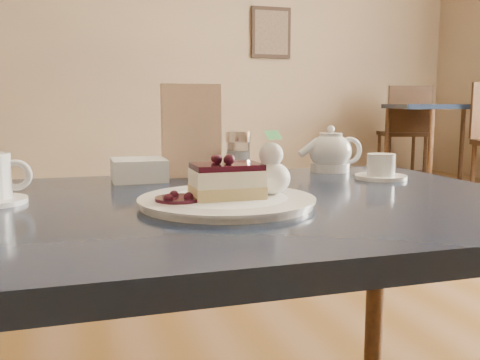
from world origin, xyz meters
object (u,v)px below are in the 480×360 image
object	(u,v)px
main_table	(220,242)
bg_table_far_right	(446,180)
tea_set	(340,156)
dessert_plate	(227,202)
cheesecake_slice	(227,181)

from	to	relation	value
main_table	bg_table_far_right	bearing A→B (deg)	47.74
bg_table_far_right	tea_set	bearing A→B (deg)	-114.79
dessert_plate	bg_table_far_right	world-z (taller)	bg_table_far_right
dessert_plate	bg_table_far_right	bearing A→B (deg)	47.68
main_table	cheesecake_slice	distance (m)	0.12
cheesecake_slice	dessert_plate	bearing A→B (deg)	45.42
cheesecake_slice	bg_table_far_right	world-z (taller)	bg_table_far_right
main_table	dessert_plate	distance (m)	0.09
main_table	dessert_plate	world-z (taller)	dessert_plate
dessert_plate	main_table	bearing A→B (deg)	89.58
cheesecake_slice	bg_table_far_right	bearing A→B (deg)	48.09
main_table	cheesecake_slice	size ratio (longest dim) A/B	10.00
main_table	tea_set	distance (m)	0.45
cheesecake_slice	bg_table_far_right	xyz separation A→B (m)	(3.30, 3.62, -0.64)
dessert_plate	tea_set	bearing A→B (deg)	40.27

